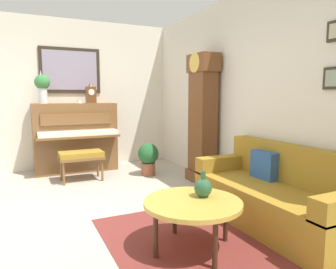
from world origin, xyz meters
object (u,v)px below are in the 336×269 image
at_px(coffee_table, 193,204).
at_px(teacup, 79,102).
at_px(grandfather_clock, 202,122).
at_px(flower_vase, 42,85).
at_px(piano, 75,137).
at_px(piano_bench, 81,156).
at_px(couch, 276,196).
at_px(potted_plant, 148,157).
at_px(green_jug, 203,187).
at_px(mantel_clock, 91,94).

distance_m(coffee_table, teacup, 3.62).
distance_m(grandfather_clock, flower_vase, 2.84).
height_order(piano, piano_bench, piano).
xyz_separation_m(couch, coffee_table, (0.11, -1.10, 0.11)).
bearing_deg(couch, potted_plant, -169.38).
height_order(grandfather_clock, green_jug, grandfather_clock).
distance_m(mantel_clock, flower_vase, 0.84).
bearing_deg(coffee_table, teacup, -173.94).
bearing_deg(coffee_table, piano_bench, -169.86).
bearing_deg(coffee_table, piano, -172.62).
bearing_deg(piano, mantel_clock, 89.49).
xyz_separation_m(piano, couch, (3.43, 1.55, -0.31)).
bearing_deg(potted_plant, coffee_table, -13.30).
distance_m(green_jug, potted_plant, 2.63).
bearing_deg(mantel_clock, green_jug, 4.85).
bearing_deg(green_jug, couch, 92.73).
relative_size(piano, mantel_clock, 3.79).
distance_m(couch, teacup, 3.82).
bearing_deg(flower_vase, green_jug, 17.89).
relative_size(piano_bench, potted_plant, 1.25).
bearing_deg(grandfather_clock, coffee_table, -33.56).
bearing_deg(mantel_clock, piano_bench, -23.91).
relative_size(piano, grandfather_clock, 0.71).
xyz_separation_m(piano_bench, grandfather_clock, (0.87, 1.75, 0.56)).
xyz_separation_m(grandfather_clock, coffee_table, (1.89, -1.26, -0.54)).
distance_m(couch, flower_vase, 4.20).
bearing_deg(potted_plant, green_jug, -10.56).
xyz_separation_m(couch, teacup, (-3.39, -1.47, 0.95)).
bearing_deg(teacup, piano, -115.57).
xyz_separation_m(green_jug, potted_plant, (-2.57, 0.48, -0.22)).
relative_size(grandfather_clock, coffee_table, 2.31).
bearing_deg(piano_bench, couch, 30.90).
height_order(flower_vase, teacup, flower_vase).
distance_m(coffee_table, flower_vase, 3.84).
distance_m(flower_vase, green_jug, 3.79).
height_order(coffee_table, potted_plant, potted_plant).
relative_size(grandfather_clock, green_jug, 8.46).
relative_size(couch, teacup, 16.38).
bearing_deg(piano, coffee_table, 7.38).
height_order(mantel_clock, teacup, mantel_clock).
height_order(mantel_clock, potted_plant, mantel_clock).
relative_size(piano_bench, coffee_table, 0.80).
relative_size(grandfather_clock, mantel_clock, 5.34).
distance_m(piano, green_jug, 3.53).
xyz_separation_m(piano, flower_vase, (0.00, -0.52, 0.93)).
xyz_separation_m(grandfather_clock, teacup, (-1.61, -1.63, 0.30)).
distance_m(grandfather_clock, coffee_table, 2.33).
distance_m(piano_bench, mantel_clock, 1.32).
relative_size(couch, mantel_clock, 5.00).
distance_m(teacup, green_jug, 3.55).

